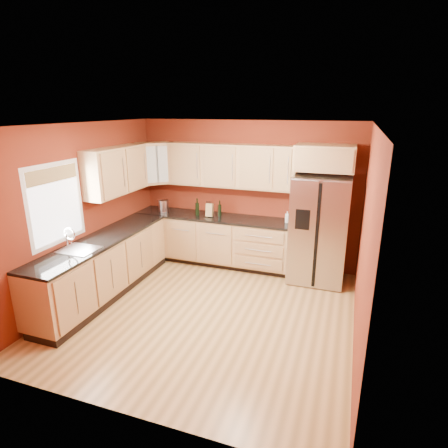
# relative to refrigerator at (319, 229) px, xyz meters

# --- Properties ---
(floor) EXTENTS (4.00, 4.00, 0.00)m
(floor) POSITION_rel_refrigerator_xyz_m (-1.35, -1.62, -0.89)
(floor) COLOR olive
(floor) RESTS_ON ground
(ceiling) EXTENTS (4.00, 4.00, 0.00)m
(ceiling) POSITION_rel_refrigerator_xyz_m (-1.35, -1.62, 1.71)
(ceiling) COLOR white
(ceiling) RESTS_ON wall_back
(wall_back) EXTENTS (4.00, 0.04, 2.60)m
(wall_back) POSITION_rel_refrigerator_xyz_m (-1.35, 0.38, 0.41)
(wall_back) COLOR maroon
(wall_back) RESTS_ON floor
(wall_front) EXTENTS (4.00, 0.04, 2.60)m
(wall_front) POSITION_rel_refrigerator_xyz_m (-1.35, -3.62, 0.41)
(wall_front) COLOR maroon
(wall_front) RESTS_ON floor
(wall_left) EXTENTS (0.04, 4.00, 2.60)m
(wall_left) POSITION_rel_refrigerator_xyz_m (-3.35, -1.62, 0.41)
(wall_left) COLOR maroon
(wall_left) RESTS_ON floor
(wall_right) EXTENTS (0.04, 4.00, 2.60)m
(wall_right) POSITION_rel_refrigerator_xyz_m (0.65, -1.62, 0.41)
(wall_right) COLOR maroon
(wall_right) RESTS_ON floor
(base_cabinets_back) EXTENTS (2.90, 0.60, 0.88)m
(base_cabinets_back) POSITION_rel_refrigerator_xyz_m (-1.90, 0.07, -0.45)
(base_cabinets_back) COLOR #AC7B53
(base_cabinets_back) RESTS_ON floor
(base_cabinets_left) EXTENTS (0.60, 2.80, 0.88)m
(base_cabinets_left) POSITION_rel_refrigerator_xyz_m (-3.05, -1.62, -0.45)
(base_cabinets_left) COLOR #AC7B53
(base_cabinets_left) RESTS_ON floor
(countertop_back) EXTENTS (2.90, 0.62, 0.04)m
(countertop_back) POSITION_rel_refrigerator_xyz_m (-1.90, 0.06, 0.01)
(countertop_back) COLOR black
(countertop_back) RESTS_ON base_cabinets_back
(countertop_left) EXTENTS (0.62, 2.80, 0.04)m
(countertop_left) POSITION_rel_refrigerator_xyz_m (-3.04, -1.62, 0.01)
(countertop_left) COLOR black
(countertop_left) RESTS_ON base_cabinets_left
(upper_cabinets_back) EXTENTS (2.30, 0.33, 0.75)m
(upper_cabinets_back) POSITION_rel_refrigerator_xyz_m (-1.60, 0.21, 0.94)
(upper_cabinets_back) COLOR #AC7B53
(upper_cabinets_back) RESTS_ON wall_back
(upper_cabinets_left) EXTENTS (0.33, 1.35, 0.75)m
(upper_cabinets_left) POSITION_rel_refrigerator_xyz_m (-3.19, -0.90, 0.94)
(upper_cabinets_left) COLOR #AC7B53
(upper_cabinets_left) RESTS_ON wall_left
(corner_upper_cabinet) EXTENTS (0.67, 0.67, 0.75)m
(corner_upper_cabinet) POSITION_rel_refrigerator_xyz_m (-3.02, 0.04, 0.94)
(corner_upper_cabinet) COLOR #AC7B53
(corner_upper_cabinet) RESTS_ON wall_back
(over_fridge_cabinet) EXTENTS (0.92, 0.60, 0.40)m
(over_fridge_cabinet) POSITION_rel_refrigerator_xyz_m (0.00, 0.07, 1.16)
(over_fridge_cabinet) COLOR #AC7B53
(over_fridge_cabinet) RESTS_ON wall_back
(refrigerator) EXTENTS (0.90, 0.75, 1.78)m
(refrigerator) POSITION_rel_refrigerator_xyz_m (0.00, 0.00, 0.00)
(refrigerator) COLOR #AAAAAF
(refrigerator) RESTS_ON floor
(window) EXTENTS (0.03, 0.90, 1.00)m
(window) POSITION_rel_refrigerator_xyz_m (-3.33, -2.12, 0.66)
(window) COLOR white
(window) RESTS_ON wall_left
(sink_faucet) EXTENTS (0.50, 0.42, 0.30)m
(sink_faucet) POSITION_rel_refrigerator_xyz_m (-3.04, -2.12, 0.18)
(sink_faucet) COLOR white
(sink_faucet) RESTS_ON countertop_left
(canister_left) EXTENTS (0.14, 0.14, 0.22)m
(canister_left) POSITION_rel_refrigerator_xyz_m (-2.86, 0.06, 0.14)
(canister_left) COLOR #AAAAAF
(canister_left) RESTS_ON countertop_back
(canister_right) EXTENTS (0.15, 0.15, 0.22)m
(canister_right) POSITION_rel_refrigerator_xyz_m (-2.90, 0.03, 0.14)
(canister_right) COLOR #AAAAAF
(canister_right) RESTS_ON countertop_back
(wine_bottle_a) EXTENTS (0.07, 0.07, 0.29)m
(wine_bottle_a) POSITION_rel_refrigerator_xyz_m (-1.77, 0.10, 0.17)
(wine_bottle_a) COLOR black
(wine_bottle_a) RESTS_ON countertop_back
(wine_bottle_b) EXTENTS (0.08, 0.08, 0.32)m
(wine_bottle_b) POSITION_rel_refrigerator_xyz_m (-2.17, 0.02, 0.19)
(wine_bottle_b) COLOR black
(wine_bottle_b) RESTS_ON countertop_back
(knife_block) EXTENTS (0.13, 0.12, 0.23)m
(knife_block) POSITION_rel_refrigerator_xyz_m (-1.94, 0.03, 0.15)
(knife_block) COLOR #A78751
(knife_block) RESTS_ON countertop_back
(soap_dispenser) EXTENTS (0.07, 0.07, 0.20)m
(soap_dispenser) POSITION_rel_refrigerator_xyz_m (-0.55, 0.10, 0.13)
(soap_dispenser) COLOR silver
(soap_dispenser) RESTS_ON countertop_back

